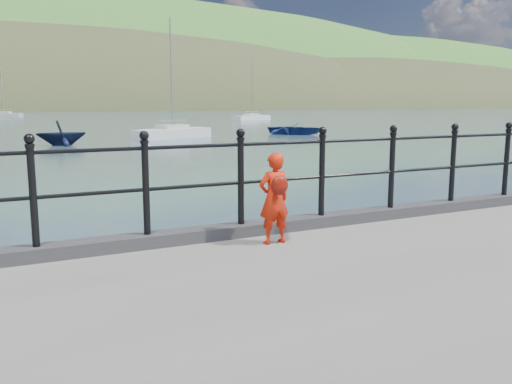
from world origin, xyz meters
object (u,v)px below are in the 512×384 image
launch_blue (295,129)px  sailboat_far (252,118)px  child (274,198)px  launch_navy (61,133)px  sailboat_deep (4,115)px  railing (195,174)px  sailboat_near (173,133)px

launch_blue → sailboat_far: 35.67m
child → sailboat_far: bearing=-117.3°
launch_navy → sailboat_deep: sailboat_deep is taller
railing → sailboat_near: size_ratio=2.04×
launch_navy → child: bearing=179.0°
child → sailboat_far: (32.69, 66.81, -1.21)m
launch_navy → launch_blue: bearing=-78.3°
railing → sailboat_near: 34.77m
railing → sailboat_far: bearing=63.2°
railing → child: size_ratio=16.72×
railing → child: bearing=-33.9°
sailboat_near → sailboat_far: 40.35m
launch_navy → sailboat_near: size_ratio=0.33×
launch_navy → sailboat_near: sailboat_near is taller
sailboat_deep → sailboat_far: size_ratio=0.95×
child → sailboat_near: size_ratio=0.12×
railing → sailboat_far: size_ratio=1.93×
sailboat_near → child: bearing=-130.7°
sailboat_deep → sailboat_near: bearing=-55.1°
railing → launch_blue: (21.03, 32.86, -1.35)m
launch_navy → sailboat_far: sailboat_far is taller
launch_navy → sailboat_far: size_ratio=0.31×
launch_navy → sailboat_far: 48.36m
child → launch_blue: bearing=-122.5°
railing → launch_blue: railing is taller
child → launch_navy: size_ratio=0.37×
sailboat_far → launch_navy: bearing=-152.5°
sailboat_near → sailboat_deep: sailboat_deep is taller
railing → sailboat_far: sailboat_far is taller
child → sailboat_near: 35.04m
child → sailboat_deep: 102.80m
railing → sailboat_deep: 102.29m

